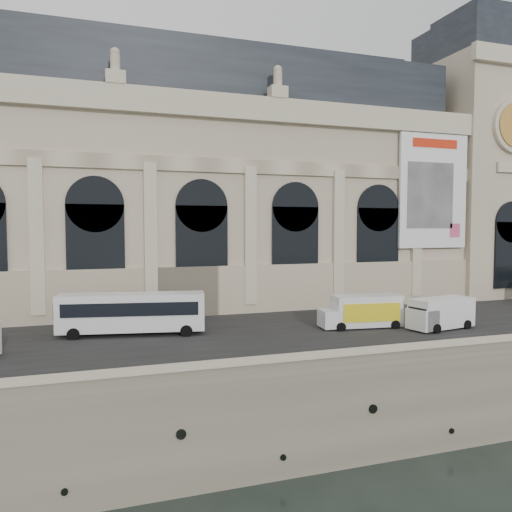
% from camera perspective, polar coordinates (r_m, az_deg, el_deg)
% --- Properties ---
extents(ground, '(260.00, 260.00, 0.00)m').
position_cam_1_polar(ground, '(33.75, 9.96, -22.93)').
color(ground, black).
rests_on(ground, ground).
extents(quay, '(160.00, 70.00, 6.00)m').
position_cam_1_polar(quay, '(64.36, -5.15, -7.32)').
color(quay, gray).
rests_on(quay, ground).
extents(street, '(160.00, 24.00, 0.06)m').
position_cam_1_polar(street, '(43.99, 1.23, -8.30)').
color(street, '#2D2D2D').
rests_on(street, quay).
extents(parapet, '(160.00, 1.40, 1.21)m').
position_cam_1_polar(parapet, '(31.90, 9.56, -11.77)').
color(parapet, gray).
rests_on(parapet, quay).
extents(museum, '(69.00, 18.70, 29.10)m').
position_cam_1_polar(museum, '(58.24, -10.07, 8.04)').
color(museum, beige).
rests_on(museum, quay).
extents(clock_pavilion, '(13.00, 14.72, 36.70)m').
position_cam_1_polar(clock_pavilion, '(73.46, 23.40, 9.74)').
color(clock_pavilion, beige).
rests_on(clock_pavilion, quay).
extents(bus_left, '(12.01, 4.55, 3.47)m').
position_cam_1_polar(bus_left, '(42.31, -14.00, -6.23)').
color(bus_left, silver).
rests_on(bus_left, quay).
extents(van_c, '(6.45, 3.39, 2.73)m').
position_cam_1_polar(van_c, '(46.24, 20.13, -6.21)').
color(van_c, white).
rests_on(van_c, quay).
extents(box_truck, '(7.41, 3.25, 2.90)m').
position_cam_1_polar(box_truck, '(45.11, 12.03, -6.24)').
color(box_truck, silver).
rests_on(box_truck, quay).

